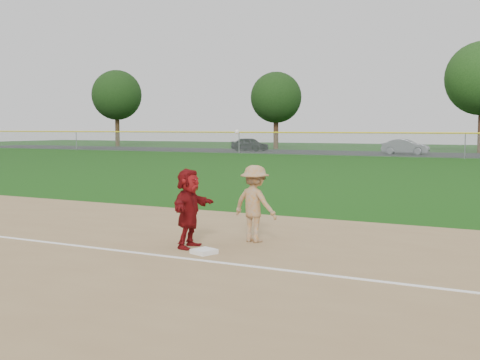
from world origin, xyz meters
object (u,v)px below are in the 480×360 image
at_px(first_base, 204,251).
at_px(car_mid, 405,147).
at_px(base_runner, 189,208).
at_px(car_left, 250,144).

height_order(first_base, car_mid, car_mid).
bearing_deg(base_runner, first_base, -128.20).
height_order(base_runner, car_mid, base_runner).
bearing_deg(first_base, car_mid, 97.36).
relative_size(first_base, base_runner, 0.25).
distance_m(first_base, car_mid, 46.13).
bearing_deg(car_left, base_runner, -143.55).
bearing_deg(first_base, base_runner, 147.00).
distance_m(base_runner, car_mid, 45.68).
xyz_separation_m(first_base, base_runner, (-0.57, 0.37, 0.76)).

